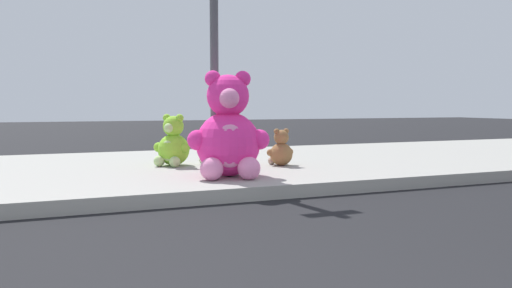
% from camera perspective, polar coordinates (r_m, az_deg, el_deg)
% --- Properties ---
extents(sidewalk, '(28.00, 4.40, 0.15)m').
position_cam_1_polar(sidewalk, '(6.75, -15.12, -3.28)').
color(sidewalk, '#9E9B93').
rests_on(sidewalk, ground_plane).
extents(sign_pole, '(0.56, 0.11, 3.20)m').
position_cam_1_polar(sign_pole, '(6.14, -5.18, 12.68)').
color(sign_pole, '#4C4C51').
rests_on(sign_pole, sidewalk).
extents(plush_pink_large, '(0.96, 0.89, 1.27)m').
position_cam_1_polar(plush_pink_large, '(5.53, -3.43, 1.19)').
color(plush_pink_large, '#F22D93').
rests_on(plush_pink_large, sidewalk).
extents(plush_brown, '(0.41, 0.36, 0.53)m').
position_cam_1_polar(plush_brown, '(6.59, 3.08, -0.81)').
color(plush_brown, olive).
rests_on(plush_brown, sidewalk).
extents(plush_lime, '(0.52, 0.53, 0.73)m').
position_cam_1_polar(plush_lime, '(6.65, -10.23, -0.13)').
color(plush_lime, '#8CD133').
rests_on(plush_lime, sidewalk).
extents(plush_white, '(0.35, 0.38, 0.50)m').
position_cam_1_polar(plush_white, '(6.77, -5.45, -0.78)').
color(plush_white, white).
rests_on(plush_white, sidewalk).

